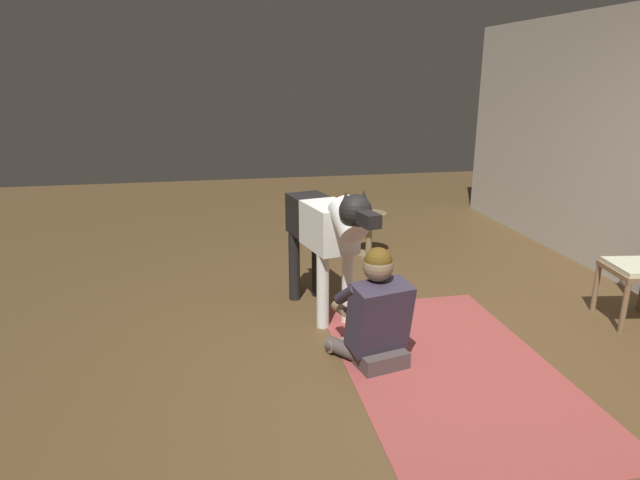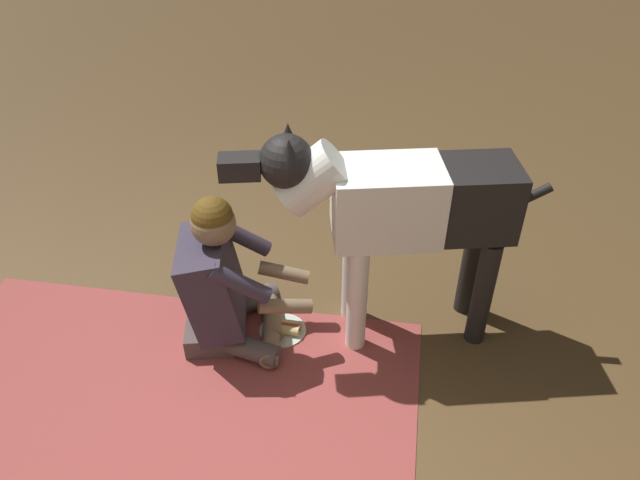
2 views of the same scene
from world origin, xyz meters
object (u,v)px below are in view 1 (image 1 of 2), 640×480
person_sitting_on_floor (375,315)px  round_side_table (369,230)px  large_dog (326,229)px  hot_dog_on_plate (356,340)px

person_sitting_on_floor → round_side_table: bearing=165.2°
large_dog → person_sitting_on_floor: bearing=13.1°
person_sitting_on_floor → hot_dog_on_plate: size_ratio=3.45×
person_sitting_on_floor → round_side_table: 2.39m
person_sitting_on_floor → hot_dog_on_plate: (-0.27, -0.06, -0.32)m
large_dog → hot_dog_on_plate: 0.92m
hot_dog_on_plate → round_side_table: (-2.04, 0.67, 0.27)m
hot_dog_on_plate → large_dog: bearing=-166.9°
large_dog → round_side_table: bearing=151.8°
person_sitting_on_floor → large_dog: size_ratio=0.57×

